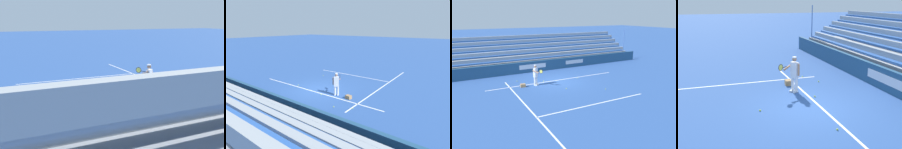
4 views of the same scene
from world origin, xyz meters
The scene contains 13 objects.
ground_plane centered at (0.00, 0.00, 0.00)m, with size 160.00×160.00×0.00m, color #2D5193.
court_baseline_white centered at (0.00, -0.50, 0.00)m, with size 12.00×0.10×0.01m, color white.
court_sideline_white centered at (4.11, 4.00, 0.00)m, with size 0.10×12.00×0.01m, color white.
court_service_line_white centered at (0.00, 5.50, 0.00)m, with size 8.22×0.10×0.01m, color white.
back_wall_sponsor_board centered at (0.00, -4.34, 0.55)m, with size 25.87×0.25×1.10m.
tennis_player centered at (2.02, -0.06, 0.89)m, with size 0.59×1.06×1.71m.
ball_box_cardboard centered at (3.12, -0.10, 0.13)m, with size 0.40×0.30×0.26m, color #A87F51.
tennis_ball_by_box centered at (0.27, 1.96, 0.03)m, with size 0.07×0.07×0.07m, color #CCE533.
tennis_ball_stray_back centered at (3.11, -1.83, 0.03)m, with size 0.07×0.07×0.07m, color #CCE533.
tennis_ball_near_player centered at (4.21, -1.32, 0.03)m, with size 0.07×0.07×0.07m, color #CCE533.
tennis_ball_toward_net centered at (-2.10, -0.20, 0.03)m, with size 0.07×0.07×0.07m, color #CCE533.
tennis_ball_far_left centered at (-2.38, 3.51, 0.03)m, with size 0.07×0.07×0.07m, color #CCE533.
tennis_ball_far_right centered at (1.06, -0.73, 0.03)m, with size 0.07×0.07×0.07m, color #CCE533.
Camera 1 is at (-5.04, -11.33, 3.98)m, focal length 42.00 mm.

